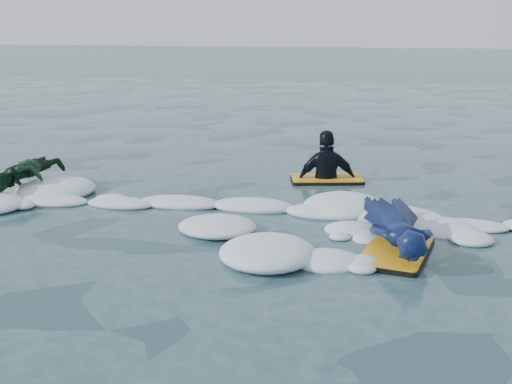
% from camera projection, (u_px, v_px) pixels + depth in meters
% --- Properties ---
extents(ground, '(120.00, 120.00, 0.00)m').
position_uv_depth(ground, '(183.00, 249.00, 7.13)').
color(ground, '#1C3A43').
rests_on(ground, ground).
extents(foam_band, '(12.00, 3.10, 0.30)m').
position_uv_depth(foam_band, '(209.00, 221.00, 8.11)').
color(foam_band, white).
rests_on(foam_band, ground).
extents(prone_woman_unit, '(0.99, 1.88, 0.47)m').
position_uv_depth(prone_woman_unit, '(397.00, 229.00, 7.05)').
color(prone_woman_unit, black).
rests_on(prone_woman_unit, ground).
extents(prone_child_unit, '(0.84, 1.36, 0.50)m').
position_uv_depth(prone_child_unit, '(28.00, 177.00, 9.36)').
color(prone_child_unit, black).
rests_on(prone_child_unit, ground).
extents(waiting_rider_unit, '(1.23, 0.85, 1.68)m').
position_uv_depth(waiting_rider_unit, '(327.00, 183.00, 10.10)').
color(waiting_rider_unit, black).
rests_on(waiting_rider_unit, ground).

